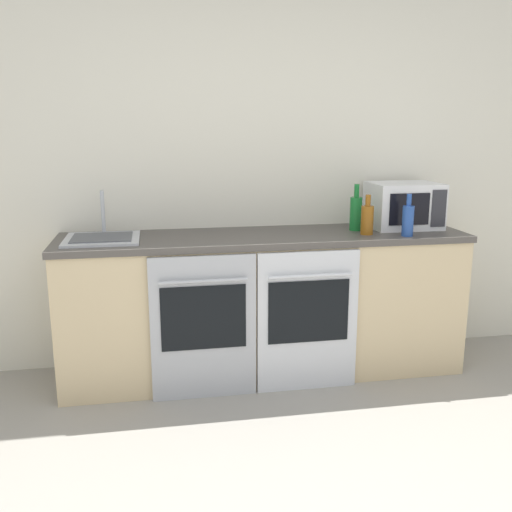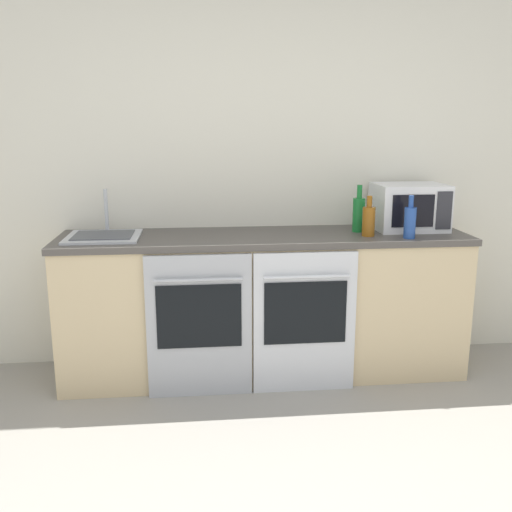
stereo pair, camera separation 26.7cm
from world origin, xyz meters
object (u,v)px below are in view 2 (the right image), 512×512
(microwave, at_px, (409,207))
(bottle_blue, at_px, (410,222))
(bottle_green, at_px, (359,214))
(bottle_amber, at_px, (369,220))
(oven_right, at_px, (305,322))
(sink, at_px, (104,235))
(oven_left, at_px, (199,326))

(microwave, height_order, bottle_blue, microwave)
(bottle_green, height_order, bottle_amber, bottle_green)
(oven_right, xyz_separation_m, bottle_blue, (0.65, 0.10, 0.58))
(microwave, bearing_deg, bottle_green, -172.60)
(sink, bearing_deg, microwave, 2.35)
(microwave, xyz_separation_m, bottle_blue, (-0.10, -0.29, -0.05))
(oven_right, height_order, bottle_amber, bottle_amber)
(bottle_amber, bearing_deg, oven_left, -169.58)
(oven_left, relative_size, oven_right, 1.00)
(sink, bearing_deg, bottle_blue, -6.51)
(oven_right, height_order, bottle_green, bottle_green)
(oven_left, xyz_separation_m, bottle_green, (1.03, 0.34, 0.59))
(bottle_green, distance_m, bottle_amber, 0.15)
(bottle_blue, bearing_deg, oven_left, -175.64)
(sink, bearing_deg, bottle_green, 1.24)
(oven_right, xyz_separation_m, microwave, (0.75, 0.39, 0.63))
(oven_left, relative_size, bottle_blue, 3.33)
(microwave, relative_size, bottle_blue, 1.71)
(sink, bearing_deg, bottle_amber, -4.06)
(bottle_amber, bearing_deg, sink, 175.94)
(oven_left, distance_m, sink, 0.81)
(bottle_amber, bearing_deg, bottle_blue, -22.96)
(oven_right, bearing_deg, oven_left, 180.00)
(bottle_amber, height_order, sink, sink)
(bottle_amber, relative_size, sink, 0.57)
(oven_left, bearing_deg, oven_right, 0.00)
(oven_left, relative_size, microwave, 1.94)
(bottle_blue, bearing_deg, microwave, 70.77)
(bottle_blue, height_order, sink, sink)
(oven_right, bearing_deg, bottle_green, 40.34)
(microwave, height_order, bottle_amber, microwave)
(microwave, height_order, bottle_green, bottle_green)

